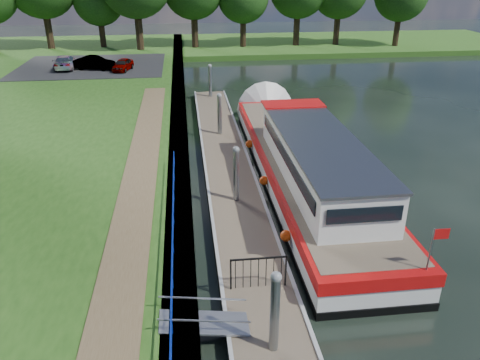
{
  "coord_description": "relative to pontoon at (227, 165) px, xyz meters",
  "views": [
    {
      "loc": [
        -2.09,
        -10.07,
        10.07
      ],
      "look_at": [
        0.16,
        8.41,
        1.4
      ],
      "focal_mm": 35.0,
      "sensor_mm": 36.0,
      "label": 1
    }
  ],
  "objects": [
    {
      "name": "pontoon",
      "position": [
        0.0,
        0.0,
        0.0
      ],
      "size": [
        2.5,
        30.0,
        0.56
      ],
      "color": "brown",
      "rests_on": "ground"
    },
    {
      "name": "ground",
      "position": [
        0.0,
        -13.0,
        -0.18
      ],
      "size": [
        160.0,
        160.0,
        0.0
      ],
      "primitive_type": "plane",
      "color": "black",
      "rests_on": "ground"
    },
    {
      "name": "carpark",
      "position": [
        -11.0,
        25.0,
        0.62
      ],
      "size": [
        14.0,
        12.0,
        0.06
      ],
      "primitive_type": "cube",
      "color": "black",
      "rests_on": "riverbank"
    },
    {
      "name": "footpath",
      "position": [
        -4.4,
        -5.0,
        0.62
      ],
      "size": [
        1.6,
        40.0,
        0.05
      ],
      "primitive_type": "cube",
      "color": "brown",
      "rests_on": "riverbank"
    },
    {
      "name": "mooring_piles",
      "position": [
        0.0,
        0.0,
        1.1
      ],
      "size": [
        0.3,
        27.3,
        3.55
      ],
      "color": "gray",
      "rests_on": "ground"
    },
    {
      "name": "far_bank",
      "position": [
        12.0,
        39.0,
        0.12
      ],
      "size": [
        60.0,
        18.0,
        0.6
      ],
      "primitive_type": "cube",
      "color": "#254F16",
      "rests_on": "ground"
    },
    {
      "name": "barge",
      "position": [
        3.6,
        -1.78,
        0.9
      ],
      "size": [
        4.36,
        21.15,
        4.78
      ],
      "color": "black",
      "rests_on": "ground"
    },
    {
      "name": "car_b",
      "position": [
        -10.34,
        23.02,
        1.28
      ],
      "size": [
        4.07,
        2.42,
        1.27
      ],
      "primitive_type": "imported",
      "rotation": [
        0.0,
        0.0,
        1.27
      ],
      "color": "#999999",
      "rests_on": "carpark"
    },
    {
      "name": "blue_fence",
      "position": [
        -2.75,
        -10.0,
        1.13
      ],
      "size": [
        0.04,
        18.04,
        0.72
      ],
      "color": "#0C2DBF",
      "rests_on": "riverbank"
    },
    {
      "name": "gate_panel",
      "position": [
        -0.0,
        -10.8,
        0.97
      ],
      "size": [
        1.85,
        0.05,
        1.15
      ],
      "color": "black",
      "rests_on": "ground"
    },
    {
      "name": "bank_edge",
      "position": [
        -2.55,
        2.0,
        0.2
      ],
      "size": [
        1.1,
        90.0,
        0.78
      ],
      "primitive_type": "cube",
      "color": "#473D2D",
      "rests_on": "ground"
    },
    {
      "name": "car_c",
      "position": [
        -13.19,
        23.78,
        1.28
      ],
      "size": [
        1.98,
        4.43,
        1.26
      ],
      "primitive_type": "imported",
      "rotation": [
        0.0,
        0.0,
        3.19
      ],
      "color": "#999999",
      "rests_on": "carpark"
    },
    {
      "name": "gangway",
      "position": [
        -1.85,
        -12.5,
        0.44
      ],
      "size": [
        2.58,
        1.0,
        0.92
      ],
      "color": "#A5A8AD",
      "rests_on": "ground"
    },
    {
      "name": "car_a",
      "position": [
        -7.67,
        22.26,
        1.2
      ],
      "size": [
        2.02,
        3.43,
        1.09
      ],
      "primitive_type": "imported",
      "rotation": [
        0.0,
        0.0,
        -0.24
      ],
      "color": "#999999",
      "rests_on": "carpark"
    }
  ]
}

